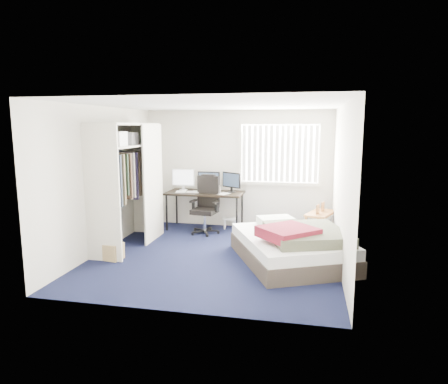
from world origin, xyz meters
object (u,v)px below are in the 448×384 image
(office_chair, at_px, (206,211))
(bed, at_px, (292,245))
(nightstand, at_px, (320,216))
(desk, at_px, (205,191))

(office_chair, xyz_separation_m, bed, (1.81, -1.46, -0.17))
(office_chair, relative_size, nightstand, 1.36)
(desk, relative_size, bed, 0.66)
(office_chair, distance_m, bed, 2.33)
(desk, height_order, bed, desk)
(desk, xyz_separation_m, nightstand, (2.37, -0.38, -0.34))
(desk, relative_size, office_chair, 1.36)
(office_chair, height_order, bed, office_chair)
(desk, distance_m, nightstand, 2.43)
(nightstand, distance_m, bed, 1.49)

